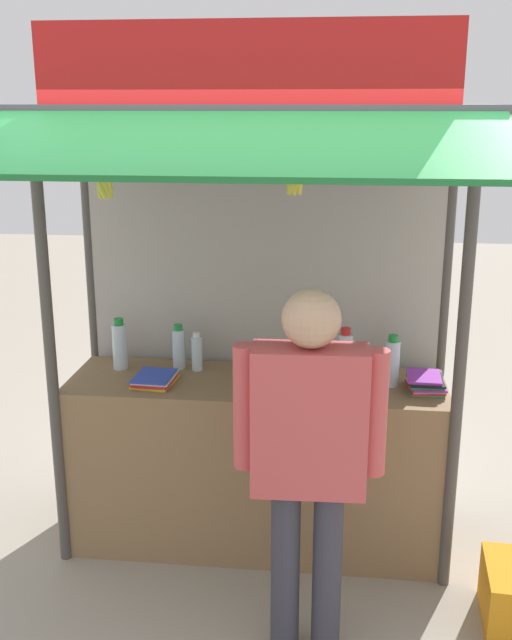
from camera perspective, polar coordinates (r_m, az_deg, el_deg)
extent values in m
plane|color=#9E9384|center=(4.57, 0.00, -16.20)|extent=(20.00, 20.00, 0.00)
cube|color=olive|center=(4.32, 0.00, -10.73)|extent=(2.06, 0.62, 0.98)
cylinder|color=#4C4742|center=(4.02, -15.33, -2.51)|extent=(0.06, 0.06, 2.40)
cylinder|color=#4C4742|center=(3.78, 15.20, -3.65)|extent=(0.06, 0.06, 2.40)
cylinder|color=#4C4742|center=(4.64, -12.20, 0.21)|extent=(0.06, 0.06, 2.40)
cylinder|color=#4C4742|center=(4.44, 13.94, -0.62)|extent=(0.06, 0.06, 2.40)
cube|color=#B7B2A8|center=(4.43, 0.58, -0.51)|extent=(2.02, 0.04, 2.35)
cube|color=#3F3F44|center=(3.80, -0.11, 15.74)|extent=(2.26, 0.90, 0.04)
cube|color=#1E7A38|center=(3.11, -1.64, 13.14)|extent=(2.22, 0.51, 0.26)
cube|color=red|center=(3.41, -0.93, 18.97)|extent=(1.86, 0.04, 0.35)
cylinder|color=#59544C|center=(3.45, -0.80, 14.04)|extent=(1.96, 0.02, 0.02)
cylinder|color=silver|center=(4.13, 6.75, -2.82)|extent=(0.08, 0.08, 0.26)
cylinder|color=red|center=(4.09, 6.82, -0.84)|extent=(0.05, 0.05, 0.04)
cylinder|color=silver|center=(4.32, -5.87, -2.20)|extent=(0.07, 0.07, 0.23)
cylinder|color=#198C33|center=(4.28, -5.92, -0.55)|extent=(0.05, 0.05, 0.03)
cylinder|color=silver|center=(4.09, 10.27, -3.27)|extent=(0.08, 0.08, 0.25)
cylinder|color=#198C33|center=(4.05, 10.37, -1.36)|extent=(0.05, 0.05, 0.03)
cylinder|color=silver|center=(4.28, -4.50, -2.57)|extent=(0.06, 0.06, 0.20)
cylinder|color=white|center=(4.25, -4.54, -1.15)|extent=(0.04, 0.04, 0.03)
cylinder|color=silver|center=(4.35, -10.28, -2.00)|extent=(0.08, 0.08, 0.26)
cylinder|color=#198C33|center=(4.31, -10.38, -0.11)|extent=(0.05, 0.05, 0.04)
cube|color=yellow|center=(4.14, -7.65, -4.65)|extent=(0.23, 0.27, 0.01)
cube|color=red|center=(4.13, -7.63, -4.56)|extent=(0.21, 0.26, 0.01)
cube|color=red|center=(4.14, -7.68, -4.42)|extent=(0.23, 0.27, 0.01)
cube|color=white|center=(4.14, -7.65, -4.29)|extent=(0.21, 0.26, 0.01)
cube|color=blue|center=(4.12, -7.74, -4.22)|extent=(0.21, 0.26, 0.01)
cube|color=green|center=(4.10, 12.71, -5.16)|extent=(0.18, 0.23, 0.01)
cube|color=red|center=(4.10, 12.68, -5.03)|extent=(0.20, 0.24, 0.01)
cube|color=white|center=(4.10, 12.77, -4.85)|extent=(0.20, 0.24, 0.01)
cube|color=purple|center=(4.08, 12.82, -4.77)|extent=(0.19, 0.24, 0.01)
cube|color=green|center=(4.09, 12.70, -4.58)|extent=(0.18, 0.23, 0.01)
cube|color=black|center=(4.08, 12.79, -4.46)|extent=(0.18, 0.23, 0.01)
cube|color=black|center=(4.07, 12.78, -4.38)|extent=(0.20, 0.24, 0.01)
cube|color=purple|center=(4.07, 12.62, -4.20)|extent=(0.18, 0.23, 0.01)
cylinder|color=#332D23|center=(3.60, -11.57, 12.48)|extent=(0.01, 0.01, 0.14)
cylinder|color=olive|center=(3.61, -11.49, 11.07)|extent=(0.04, 0.04, 0.04)
ellipsoid|color=#DCD944|center=(3.61, -11.11, 9.97)|extent=(0.04, 0.07, 0.13)
ellipsoid|color=#DCD944|center=(3.63, -11.24, 9.96)|extent=(0.06, 0.05, 0.13)
ellipsoid|color=#DCD944|center=(3.64, -11.45, 10.00)|extent=(0.07, 0.05, 0.13)
ellipsoid|color=#DCD944|center=(3.62, -11.72, 9.95)|extent=(0.03, 0.07, 0.13)
ellipsoid|color=#DCD944|center=(3.60, -11.63, 9.92)|extent=(0.07, 0.05, 0.13)
ellipsoid|color=#DCD944|center=(3.60, -11.38, 9.91)|extent=(0.06, 0.05, 0.13)
cylinder|color=#332D23|center=(3.43, 2.99, 13.14)|extent=(0.01, 0.01, 0.07)
cylinder|color=olive|center=(3.44, 2.98, 12.19)|extent=(0.04, 0.04, 0.04)
ellipsoid|color=yellow|center=(3.45, 3.32, 10.74)|extent=(0.04, 0.08, 0.16)
ellipsoid|color=yellow|center=(3.46, 3.12, 10.76)|extent=(0.07, 0.05, 0.17)
ellipsoid|color=yellow|center=(3.47, 2.80, 10.77)|extent=(0.07, 0.05, 0.17)
ellipsoid|color=yellow|center=(3.44, 2.58, 10.75)|extent=(0.04, 0.08, 0.17)
ellipsoid|color=yellow|center=(3.43, 2.77, 10.70)|extent=(0.06, 0.05, 0.17)
ellipsoid|color=yellow|center=(3.43, 3.12, 10.70)|extent=(0.07, 0.06, 0.17)
cylinder|color=#383842|center=(3.58, 2.23, -18.39)|extent=(0.13, 0.13, 0.82)
cylinder|color=#383842|center=(3.58, 5.40, -18.53)|extent=(0.13, 0.13, 0.82)
cube|color=#CC4C4C|center=(3.22, 4.06, -7.61)|extent=(0.50, 0.22, 0.65)
cylinder|color=#CC4C4C|center=(3.22, -0.81, -6.61)|extent=(0.11, 0.11, 0.55)
cylinder|color=#CC4C4C|center=(3.20, 9.00, -6.96)|extent=(0.11, 0.11, 0.55)
sphere|color=tan|center=(3.07, 4.22, 0.09)|extent=(0.25, 0.25, 0.25)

